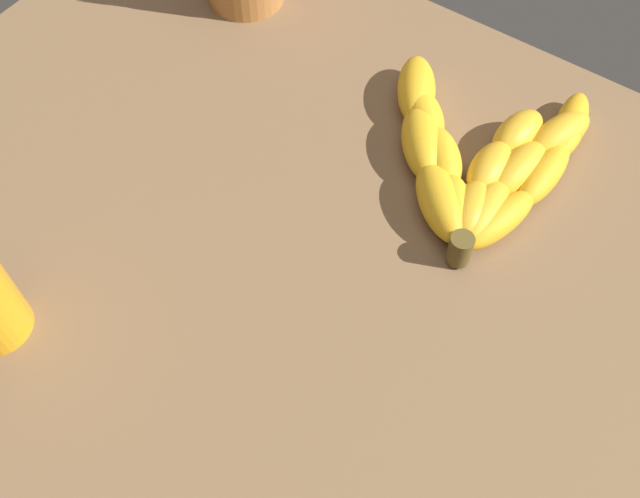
% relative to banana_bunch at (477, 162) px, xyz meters
% --- Properties ---
extents(ground_plane, '(0.93, 0.76, 0.05)m').
position_rel_banana_bunch_xyz_m(ground_plane, '(0.04, 0.20, -0.04)').
color(ground_plane, brown).
extents(banana_bunch, '(0.20, 0.23, 0.04)m').
position_rel_banana_bunch_xyz_m(banana_bunch, '(0.00, 0.00, 0.00)').
color(banana_bunch, gold).
rests_on(banana_bunch, ground_plane).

